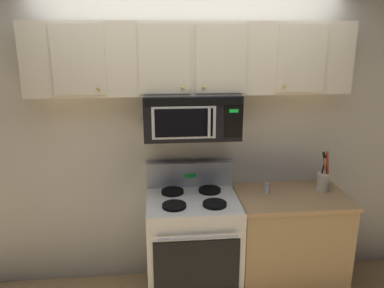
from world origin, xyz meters
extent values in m
cube|color=silver|center=(0.00, 0.79, 1.35)|extent=(5.20, 0.10, 2.70)
cube|color=white|center=(0.00, 0.42, 0.45)|extent=(0.76, 0.64, 0.90)
cube|color=black|center=(0.00, 0.09, 0.44)|extent=(0.67, 0.01, 0.52)
cylinder|color=#B7BABF|center=(0.00, 0.06, 0.74)|extent=(0.61, 0.03, 0.03)
cube|color=#B7BABF|center=(0.00, 0.70, 1.01)|extent=(0.76, 0.07, 0.22)
cube|color=#19D83F|center=(0.00, 0.67, 1.01)|extent=(0.10, 0.00, 0.04)
cylinder|color=black|center=(-0.16, 0.28, 0.91)|extent=(0.19, 0.19, 0.02)
cylinder|color=black|center=(0.16, 0.28, 0.91)|extent=(0.19, 0.19, 0.02)
cylinder|color=black|center=(-0.16, 0.56, 0.91)|extent=(0.19, 0.19, 0.02)
cylinder|color=black|center=(0.16, 0.56, 0.91)|extent=(0.19, 0.19, 0.02)
cube|color=black|center=(0.00, 0.54, 1.57)|extent=(0.76, 0.39, 0.35)
cube|color=black|center=(0.00, 0.35, 1.72)|extent=(0.73, 0.01, 0.06)
cube|color=#B7BABF|center=(-0.07, 0.35, 1.56)|extent=(0.49, 0.01, 0.25)
cube|color=black|center=(-0.08, 0.34, 1.56)|extent=(0.44, 0.01, 0.22)
cube|color=black|center=(0.30, 0.35, 1.56)|extent=(0.14, 0.01, 0.25)
cube|color=#19D83F|center=(0.30, 0.34, 1.65)|extent=(0.07, 0.00, 0.03)
cylinder|color=#B7BABF|center=(0.11, 0.32, 1.56)|extent=(0.02, 0.02, 0.23)
cube|color=beige|center=(0.00, 0.57, 2.02)|extent=(2.50, 0.33, 0.55)
cube|color=beige|center=(-0.83, 0.40, 2.02)|extent=(0.38, 0.01, 0.51)
sphere|color=tan|center=(-0.70, 0.39, 1.82)|extent=(0.03, 0.03, 0.03)
cube|color=beige|center=(-0.21, 0.40, 2.02)|extent=(0.38, 0.01, 0.51)
sphere|color=tan|center=(-0.08, 0.39, 1.82)|extent=(0.03, 0.03, 0.03)
cube|color=beige|center=(0.21, 0.40, 2.02)|extent=(0.38, 0.01, 0.51)
sphere|color=tan|center=(0.08, 0.39, 1.82)|extent=(0.03, 0.03, 0.03)
cube|color=beige|center=(0.83, 0.40, 2.02)|extent=(0.38, 0.01, 0.51)
sphere|color=tan|center=(0.70, 0.39, 1.82)|extent=(0.03, 0.03, 0.03)
cube|color=tan|center=(0.84, 0.43, 0.43)|extent=(0.90, 0.62, 0.86)
cube|color=tan|center=(0.84, 0.43, 0.88)|extent=(0.93, 0.65, 0.03)
cylinder|color=beige|center=(1.14, 0.49, 0.98)|extent=(0.11, 0.11, 0.15)
cylinder|color=black|center=(1.13, 0.49, 1.12)|extent=(0.02, 0.08, 0.28)
cylinder|color=silver|center=(1.14, 0.49, 1.10)|extent=(0.04, 0.04, 0.24)
cylinder|color=red|center=(1.15, 0.47, 1.12)|extent=(0.07, 0.06, 0.28)
cylinder|color=black|center=(1.14, 0.49, 1.12)|extent=(0.10, 0.05, 0.28)
cylinder|color=tan|center=(1.14, 0.49, 1.09)|extent=(0.07, 0.06, 0.23)
cylinder|color=olive|center=(1.15, 0.47, 1.13)|extent=(0.07, 0.07, 0.29)
cylinder|color=white|center=(0.64, 0.47, 0.94)|extent=(0.05, 0.05, 0.08)
cylinder|color=#B7BABF|center=(0.64, 0.47, 0.98)|extent=(0.04, 0.04, 0.02)
camera|label=1|loc=(-0.29, -2.48, 2.21)|focal=36.06mm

